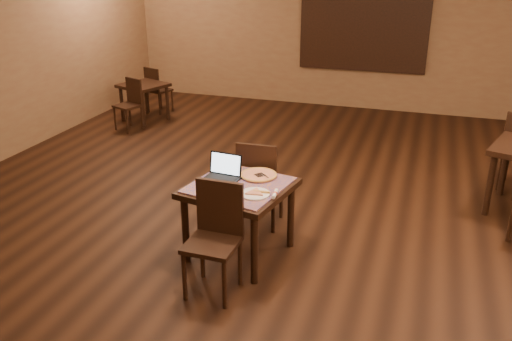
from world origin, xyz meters
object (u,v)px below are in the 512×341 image
(other_table_b_chair_far, at_px, (156,87))
(other_table_b_chair_near, at_px, (131,101))
(tiled_table, at_px, (239,194))
(chair_main_far, at_px, (259,179))
(laptop, at_px, (223,172))
(pizza_pan, at_px, (259,176))
(other_table_b, at_px, (144,90))
(chair_main_near, at_px, (216,231))

(other_table_b_chair_far, bearing_deg, other_table_b_chair_near, 113.41)
(tiled_table, distance_m, chair_main_far, 0.62)
(other_table_b_chair_far, bearing_deg, laptop, 145.89)
(other_table_b_chair_near, xyz_separation_m, other_table_b_chair_far, (-0.05, 1.01, 0.00))
(pizza_pan, distance_m, other_table_b, 4.85)
(chair_main_near, height_order, laptop, chair_main_near)
(laptop, distance_m, other_table_b_chair_far, 5.16)
(other_table_b, bearing_deg, tiled_table, -29.79)
(laptop, bearing_deg, other_table_b_chair_near, 137.94)
(chair_main_near, relative_size, laptop, 2.78)
(tiled_table, bearing_deg, other_table_b_chair_far, 137.28)
(pizza_pan, relative_size, other_table_b_chair_far, 0.39)
(pizza_pan, bearing_deg, other_table_b_chair_far, 129.18)
(tiled_table, relative_size, other_table_b, 1.19)
(tiled_table, bearing_deg, laptop, 163.14)
(pizza_pan, xyz_separation_m, other_table_b_chair_near, (-3.26, 3.06, -0.28))
(other_table_b_chair_near, relative_size, other_table_b_chair_far, 1.00)
(chair_main_far, xyz_separation_m, laptop, (-0.20, -0.51, 0.26))
(other_table_b_chair_far, bearing_deg, chair_main_far, 151.31)
(tiled_table, distance_m, other_table_b_chair_near, 4.55)
(chair_main_far, distance_m, other_table_b, 4.49)
(other_table_b_chair_near, bearing_deg, pizza_pan, -22.75)
(chair_main_far, xyz_separation_m, pizza_pan, (0.12, -0.37, 0.20))
(other_table_b, xyz_separation_m, other_table_b_chair_far, (-0.03, 0.50, -0.07))
(chair_main_far, bearing_deg, laptop, 65.97)
(laptop, distance_m, other_table_b, 4.74)
(chair_main_near, xyz_separation_m, chair_main_far, (0.00, 1.22, -0.00))
(tiled_table, bearing_deg, chair_main_far, 100.41)
(laptop, bearing_deg, tiled_table, -22.27)
(tiled_table, relative_size, chair_main_far, 1.08)
(laptop, distance_m, pizza_pan, 0.35)
(other_table_b, height_order, other_table_b_chair_near, other_table_b_chair_near)
(chair_main_near, distance_m, other_table_b_chair_near, 5.01)
(chair_main_far, bearing_deg, other_table_b_chair_near, -42.72)
(laptop, height_order, pizza_pan, laptop)
(chair_main_far, relative_size, laptop, 2.76)
(chair_main_near, distance_m, other_table_b, 5.43)
(chair_main_near, relative_size, chair_main_far, 1.01)
(pizza_pan, relative_size, other_table_b, 0.37)
(chair_main_near, xyz_separation_m, laptop, (-0.20, 0.72, 0.26))
(pizza_pan, bearing_deg, other_table_b_chair_near, 136.83)
(chair_main_near, bearing_deg, other_table_b, 126.56)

